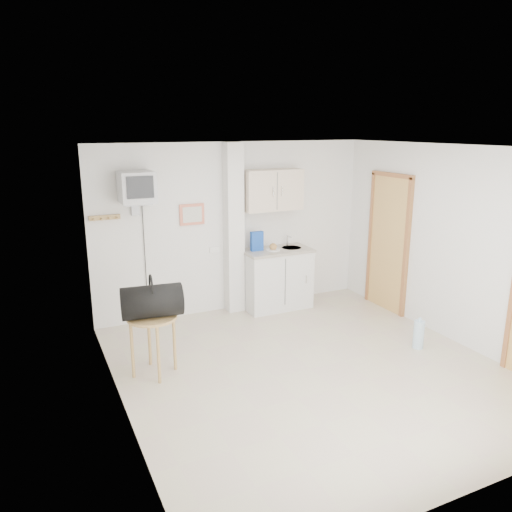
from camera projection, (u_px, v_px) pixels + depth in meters
name	position (u px, v px, depth m)	size (l,w,h in m)	color
ground	(310.00, 369.00, 5.75)	(4.50, 4.50, 0.00)	#C0B598
room_envelope	(329.00, 235.00, 5.54)	(4.24, 4.54, 2.55)	white
kitchenette	(275.00, 256.00, 7.54)	(1.03, 0.58, 2.10)	silver
crt_television	(137.00, 188.00, 6.44)	(0.44, 0.45, 2.15)	slate
round_table	(152.00, 325.00, 5.50)	(0.55, 0.55, 0.69)	#A47F42
duffel_bag	(152.00, 301.00, 5.40)	(0.69, 0.43, 0.48)	black
water_bottle	(419.00, 334.00, 6.25)	(0.13, 0.13, 0.40)	#ABCDE5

